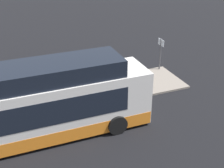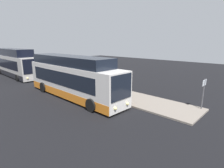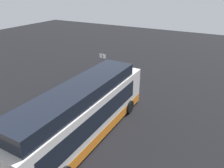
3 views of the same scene
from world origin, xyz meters
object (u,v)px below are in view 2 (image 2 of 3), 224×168
at_px(passenger_waiting, 102,81).
at_px(bus_second, 15,64).
at_px(bus_lead, 72,79).
at_px(sign_post, 204,90).
at_px(passenger_with_bags, 125,89).
at_px(passenger_boarding, 100,85).
at_px(suitcase, 97,88).

bearing_deg(passenger_waiting, bus_second, -165.00).
height_order(bus_lead, sign_post, bus_lead).
height_order(bus_lead, passenger_waiting, bus_lead).
xyz_separation_m(bus_lead, passenger_waiting, (0.71, 3.20, -0.68)).
distance_m(bus_lead, passenger_with_bags, 5.14).
height_order(bus_second, passenger_waiting, bus_second).
distance_m(passenger_boarding, sign_post, 9.01).
bearing_deg(sign_post, bus_second, -169.31).
distance_m(passenger_boarding, passenger_with_bags, 2.84).
height_order(bus_second, passenger_boarding, bus_second).
distance_m(bus_second, sign_post, 26.29).
relative_size(bus_lead, suitcase, 12.46).
height_order(bus_second, sign_post, bus_second).
xyz_separation_m(passenger_boarding, suitcase, (-1.09, 0.61, -0.61)).
xyz_separation_m(bus_second, sign_post, (25.83, 4.88, -0.25)).
relative_size(bus_second, passenger_boarding, 7.13).
bearing_deg(passenger_boarding, passenger_waiting, -168.40).
bearing_deg(bus_lead, passenger_boarding, 51.33).
relative_size(bus_lead, sign_post, 5.25).
bearing_deg(suitcase, sign_post, 12.89).
bearing_deg(passenger_boarding, sign_post, 80.26).
bearing_deg(passenger_with_bags, bus_lead, -115.64).
height_order(bus_lead, passenger_boarding, bus_lead).
bearing_deg(suitcase, passenger_waiting, 74.47).
distance_m(passenger_waiting, suitcase, 0.81).
distance_m(bus_second, passenger_with_bags, 20.27).
relative_size(bus_lead, passenger_boarding, 6.95).
bearing_deg(sign_post, suitcase, -167.11).
bearing_deg(bus_second, passenger_with_bags, 6.98).
xyz_separation_m(bus_lead, passenger_boarding, (1.65, 2.07, -0.66)).
bearing_deg(suitcase, bus_lead, -101.94).
xyz_separation_m(passenger_waiting, sign_post, (9.48, 1.67, 0.53)).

